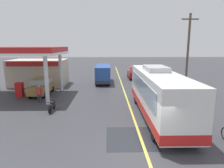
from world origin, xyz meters
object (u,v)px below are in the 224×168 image
object	(u,v)px
coach_bus_main	(158,94)
pedestrian_near_pump	(39,93)
motorcycle_parked_forecourt	(52,106)
car_trailing_behind_bus	(134,72)
car_at_pump	(42,85)
minibus_opposing_lane	(103,72)

from	to	relation	value
coach_bus_main	pedestrian_near_pump	bearing A→B (deg)	159.81
coach_bus_main	motorcycle_parked_forecourt	distance (m)	8.48
pedestrian_near_pump	car_trailing_behind_bus	distance (m)	17.09
car_trailing_behind_bus	car_at_pump	bearing A→B (deg)	-137.80
minibus_opposing_lane	pedestrian_near_pump	size ratio (longest dim) A/B	3.69
car_at_pump	minibus_opposing_lane	world-z (taller)	minibus_opposing_lane
minibus_opposing_lane	motorcycle_parked_forecourt	size ratio (longest dim) A/B	3.41
car_at_pump	motorcycle_parked_forecourt	xyz separation A→B (m)	(2.64, -5.62, -0.57)
pedestrian_near_pump	minibus_opposing_lane	bearing A→B (deg)	60.23
motorcycle_parked_forecourt	pedestrian_near_pump	world-z (taller)	pedestrian_near_pump
minibus_opposing_lane	car_trailing_behind_bus	bearing A→B (deg)	36.03
pedestrian_near_pump	car_trailing_behind_bus	bearing A→B (deg)	52.02
coach_bus_main	pedestrian_near_pump	xyz separation A→B (m)	(-10.12, 3.72, -0.79)
motorcycle_parked_forecourt	pedestrian_near_pump	size ratio (longest dim) A/B	1.08
car_at_pump	motorcycle_parked_forecourt	bearing A→B (deg)	-64.83
car_at_pump	minibus_opposing_lane	distance (m)	9.39
pedestrian_near_pump	car_trailing_behind_bus	world-z (taller)	car_trailing_behind_bus
coach_bus_main	pedestrian_near_pump	size ratio (longest dim) A/B	6.65
coach_bus_main	car_trailing_behind_bus	xyz separation A→B (m)	(0.39, 17.19, -0.71)
coach_bus_main	minibus_opposing_lane	xyz separation A→B (m)	(-4.42, 13.69, -0.25)
motorcycle_parked_forecourt	pedestrian_near_pump	distance (m)	3.08
minibus_opposing_lane	car_at_pump	bearing A→B (deg)	-133.89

